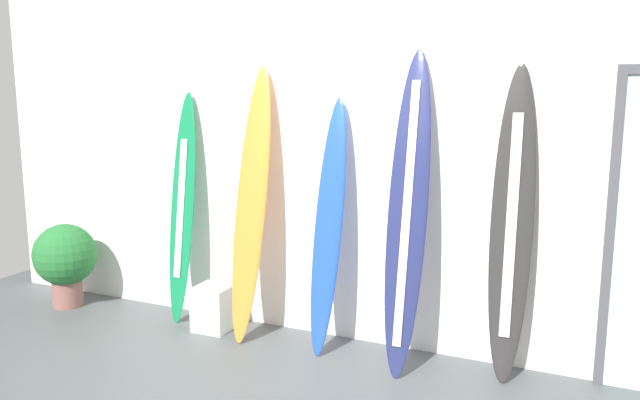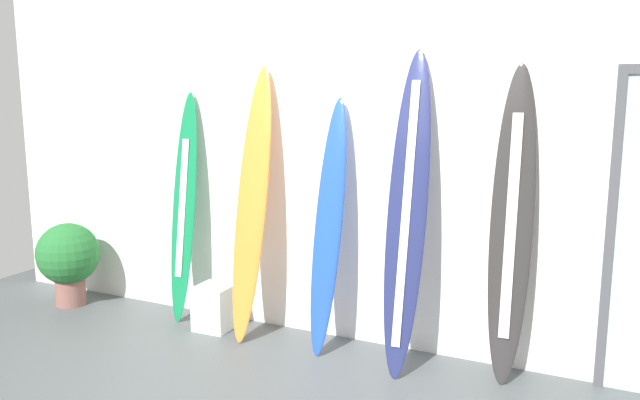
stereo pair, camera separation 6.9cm
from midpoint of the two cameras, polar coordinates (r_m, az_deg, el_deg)
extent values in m
cube|color=silver|center=(4.79, 3.95, 3.52)|extent=(7.20, 0.20, 2.80)
ellipsoid|color=#137644|center=(5.36, -12.75, -0.77)|extent=(0.25, 0.32, 1.92)
cube|color=white|center=(5.34, -12.92, -0.77)|extent=(0.07, 0.17, 1.14)
ellipsoid|color=orange|center=(4.88, -6.67, -0.41)|extent=(0.29, 0.49, 2.13)
ellipsoid|color=blue|center=(4.61, 0.34, -2.46)|extent=(0.24, 0.44, 1.89)
ellipsoid|color=navy|center=(4.32, 7.52, -1.14)|extent=(0.30, 0.55, 2.22)
cube|color=silver|center=(4.30, 7.42, -1.13)|extent=(0.08, 0.40, 1.77)
ellipsoid|color=#2C2A2A|center=(4.31, 16.59, -2.24)|extent=(0.29, 0.33, 2.11)
cube|color=beige|center=(4.28, 16.54, -2.27)|extent=(0.08, 0.20, 1.47)
cone|color=black|center=(4.50, 15.89, -13.30)|extent=(0.07, 0.08, 0.11)
cube|color=white|center=(5.27, -9.99, -9.62)|extent=(0.29, 0.29, 0.36)
cube|color=#47474C|center=(4.43, 24.40, -2.93)|extent=(0.06, 0.06, 2.03)
cylinder|color=brown|center=(6.20, -22.24, -7.81)|extent=(0.26, 0.26, 0.24)
sphere|color=#23682E|center=(6.11, -22.46, -4.61)|extent=(0.55, 0.55, 0.55)
camera|label=1|loc=(0.03, -90.43, -0.07)|focal=35.23mm
camera|label=2|loc=(0.03, 89.57, 0.07)|focal=35.23mm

